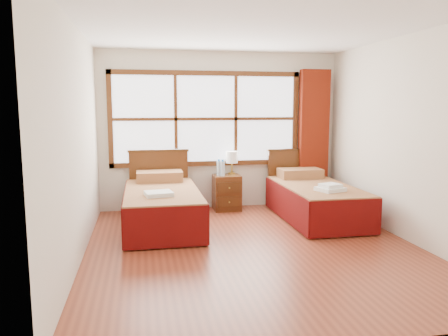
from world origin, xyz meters
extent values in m
plane|color=brown|center=(0.00, 0.00, 0.00)|extent=(4.50, 4.50, 0.00)
plane|color=white|center=(0.00, 0.00, 2.60)|extent=(4.50, 4.50, 0.00)
plane|color=silver|center=(0.00, 2.25, 1.30)|extent=(4.00, 0.00, 4.00)
plane|color=silver|center=(-2.00, 0.00, 1.30)|extent=(0.00, 4.50, 4.50)
plane|color=silver|center=(2.00, 0.00, 1.30)|extent=(0.00, 4.50, 4.50)
cube|color=white|center=(-0.25, 2.22, 1.50)|extent=(3.00, 0.02, 1.40)
cube|color=#4F2911|center=(-0.25, 2.20, 0.76)|extent=(3.16, 0.06, 0.08)
cube|color=#4F2911|center=(-0.25, 2.20, 2.24)|extent=(3.16, 0.06, 0.08)
cube|color=#4F2911|center=(-1.79, 2.20, 1.50)|extent=(0.08, 0.06, 1.56)
cube|color=#4F2911|center=(1.29, 2.20, 1.50)|extent=(0.08, 0.06, 1.56)
cube|color=#4F2911|center=(-0.75, 2.20, 1.50)|extent=(0.05, 0.05, 1.40)
cube|color=#4F2911|center=(0.25, 2.20, 1.50)|extent=(0.05, 0.05, 1.40)
cube|color=#4F2911|center=(-0.25, 2.20, 1.50)|extent=(3.00, 0.05, 0.05)
cube|color=maroon|center=(1.60, 2.11, 1.17)|extent=(0.50, 0.16, 2.30)
cube|color=#40230D|center=(-1.04, 1.13, 0.15)|extent=(0.91, 1.81, 0.30)
cube|color=maroon|center=(-1.04, 1.13, 0.42)|extent=(1.01, 2.01, 0.25)
cube|color=#5D0B09|center=(-1.55, 1.13, 0.27)|extent=(0.03, 2.01, 0.50)
cube|color=#5D0B09|center=(-0.54, 1.13, 0.27)|extent=(0.03, 2.01, 0.50)
cube|color=#5D0B09|center=(-1.04, 0.13, 0.27)|extent=(1.01, 0.03, 0.50)
cube|color=maroon|center=(-1.04, 1.86, 0.62)|extent=(0.71, 0.41, 0.16)
cube|color=#4F2911|center=(-1.04, 2.14, 0.49)|extent=(0.95, 0.06, 0.98)
cube|color=#40230D|center=(-1.04, 2.14, 0.99)|extent=(0.98, 0.08, 0.04)
cube|color=#40230D|center=(1.27, 1.13, 0.14)|extent=(0.88, 1.76, 0.29)
cube|color=maroon|center=(1.27, 1.13, 0.41)|extent=(0.99, 1.95, 0.24)
cube|color=#5D0B09|center=(0.78, 1.13, 0.26)|extent=(0.03, 1.95, 0.49)
cube|color=#5D0B09|center=(1.76, 1.13, 0.26)|extent=(0.03, 1.95, 0.49)
cube|color=#5D0B09|center=(1.27, 0.16, 0.26)|extent=(0.99, 0.03, 0.49)
cube|color=maroon|center=(1.27, 1.84, 0.60)|extent=(0.69, 0.40, 0.15)
cube|color=#4F2911|center=(1.27, 2.14, 0.48)|extent=(0.92, 0.06, 0.96)
cube|color=#40230D|center=(1.27, 2.14, 0.97)|extent=(0.96, 0.08, 0.04)
cube|color=#4F2911|center=(0.06, 2.00, 0.29)|extent=(0.44, 0.39, 0.58)
cube|color=#40230D|center=(0.06, 1.79, 0.17)|extent=(0.38, 0.02, 0.17)
cube|color=#40230D|center=(0.06, 1.79, 0.41)|extent=(0.38, 0.02, 0.17)
sphere|color=#AB913A|center=(0.06, 1.78, 0.17)|extent=(0.03, 0.03, 0.03)
sphere|color=#AB913A|center=(0.06, 1.78, 0.41)|extent=(0.03, 0.03, 0.03)
cube|color=white|center=(-1.10, 0.72, 0.57)|extent=(0.39, 0.36, 0.05)
cube|color=white|center=(1.28, 0.67, 0.55)|extent=(0.42, 0.39, 0.05)
cube|color=white|center=(1.28, 0.67, 0.61)|extent=(0.32, 0.30, 0.05)
cylinder|color=gold|center=(0.17, 2.12, 0.59)|extent=(0.12, 0.12, 0.02)
cylinder|color=gold|center=(0.17, 2.12, 0.69)|extent=(0.03, 0.03, 0.16)
cylinder|color=white|center=(0.17, 2.12, 0.87)|extent=(0.20, 0.20, 0.20)
cylinder|color=silver|center=(-0.08, 1.99, 0.70)|extent=(0.07, 0.07, 0.24)
cylinder|color=blue|center=(-0.08, 1.99, 0.84)|extent=(0.03, 0.03, 0.03)
cylinder|color=silver|center=(-0.02, 1.94, 0.70)|extent=(0.07, 0.07, 0.24)
cylinder|color=blue|center=(-0.02, 1.94, 0.84)|extent=(0.03, 0.03, 0.03)
camera|label=1|loc=(-1.31, -4.96, 1.70)|focal=35.00mm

